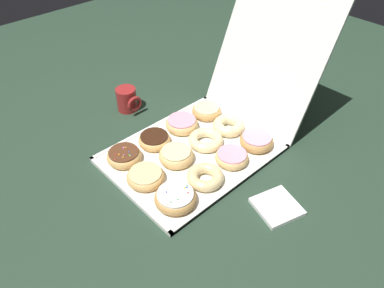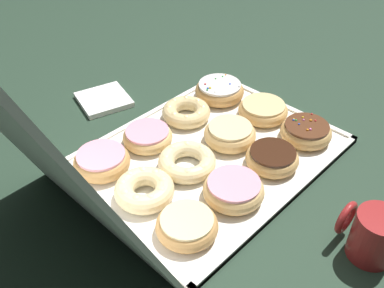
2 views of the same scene
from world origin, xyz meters
TOP-DOWN VIEW (x-y plane):
  - ground_plane at (0.00, 0.00)m, footprint 3.00×3.00m
  - donut_box at (0.00, 0.00)m, footprint 0.41×0.53m
  - box_lid_open at (0.00, 0.37)m, footprint 0.41×0.21m
  - sprinkle_donut_0 at (-0.12, -0.18)m, footprint 0.11×0.11m
  - glazed_ring_donut_1 at (0.00, -0.19)m, footprint 0.12×0.12m
  - sprinkle_donut_2 at (0.13, -0.18)m, footprint 0.12×0.12m
  - chocolate_frosted_donut_3 at (-0.12, -0.06)m, footprint 0.11×0.11m
  - glazed_ring_donut_4 at (-0.01, -0.06)m, footprint 0.11×0.11m
  - cruller_donut_5 at (0.12, -0.06)m, footprint 0.11×0.11m
  - pink_frosted_donut_6 at (-0.12, 0.06)m, footprint 0.12×0.12m
  - cruller_donut_7 at (-0.00, 0.07)m, footprint 0.12×0.12m
  - pink_frosted_donut_8 at (0.12, 0.07)m, footprint 0.11×0.11m
  - glazed_ring_donut_9 at (-0.12, 0.19)m, footprint 0.11×0.11m
  - cruller_donut_10 at (0.00, 0.18)m, footprint 0.11×0.11m
  - pink_frosted_donut_11 at (0.12, 0.19)m, footprint 0.11×0.11m
  - coffee_mug at (-0.36, -0.00)m, footprint 0.10×0.08m
  - napkin_stack at (0.33, 0.02)m, footprint 0.15×0.15m

SIDE VIEW (x-z plane):
  - ground_plane at x=0.00m, z-range 0.00..0.00m
  - donut_box at x=0.00m, z-range 0.00..0.01m
  - napkin_stack at x=0.33m, z-range 0.00..0.01m
  - cruller_donut_7 at x=0.00m, z-range 0.01..0.05m
  - pink_frosted_donut_8 at x=0.12m, z-range 0.01..0.05m
  - glazed_ring_donut_1 at x=0.00m, z-range 0.01..0.05m
  - cruller_donut_5 at x=0.12m, z-range 0.01..0.05m
  - glazed_ring_donut_9 at x=-0.12m, z-range 0.01..0.05m
  - chocolate_frosted_donut_3 at x=-0.12m, z-range 0.01..0.05m
  - sprinkle_donut_0 at x=-0.12m, z-range 0.01..0.05m
  - cruller_donut_10 at x=0.00m, z-range 0.01..0.05m
  - pink_frosted_donut_6 at x=-0.12m, z-range 0.01..0.05m
  - pink_frosted_donut_11 at x=0.12m, z-range 0.01..0.05m
  - sprinkle_donut_2 at x=0.13m, z-range 0.01..0.05m
  - glazed_ring_donut_4 at x=-0.01m, z-range 0.01..0.05m
  - coffee_mug at x=-0.36m, z-range 0.00..0.09m
  - box_lid_open at x=0.00m, z-range 0.00..0.50m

